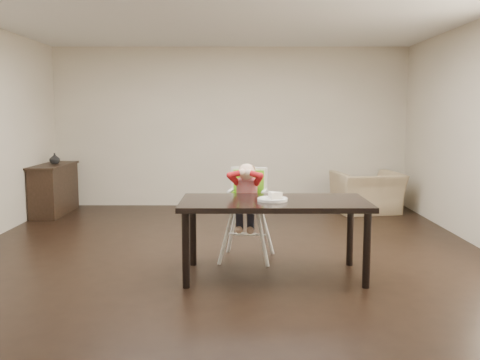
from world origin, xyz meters
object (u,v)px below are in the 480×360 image
Objects in this scene: high_chair at (247,192)px; armchair at (367,186)px; sideboard at (54,189)px; dining_table at (274,208)px.

armchair is (1.96, 2.74, -0.30)m from high_chair.
armchair is at bearing 1.15° from sideboard.
dining_table is 4.64m from sideboard.
high_chair is 4.03m from sideboard.
high_chair reaches higher than dining_table.
high_chair is at bearing 45.26° from armchair.
armchair reaches higher than sideboard.
high_chair is at bearing -41.17° from sideboard.
high_chair is 1.05× the size of armchair.
sideboard reaches higher than dining_table.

